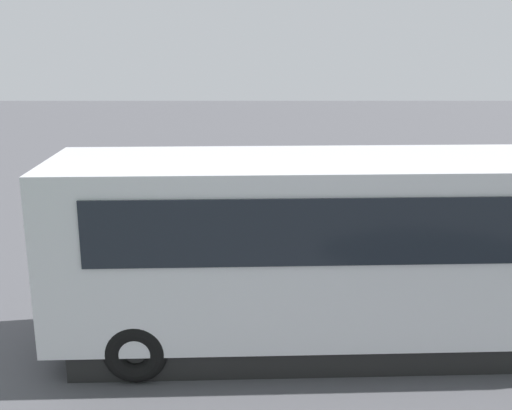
# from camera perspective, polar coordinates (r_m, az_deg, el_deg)

# --- Properties ---
(ground_plane) EXTENTS (80.00, 80.00, 0.00)m
(ground_plane) POSITION_cam_1_polar(r_m,az_deg,el_deg) (15.45, 2.94, -4.24)
(ground_plane) COLOR #4C4C51
(tour_bus) EXTENTS (9.70, 2.88, 3.25)m
(tour_bus) POSITION_cam_1_polar(r_m,az_deg,el_deg) (10.41, 8.18, -4.42)
(tour_bus) COLOR silver
(tour_bus) RESTS_ON ground_plane
(spectator_far_left) EXTENTS (0.58, 0.37, 1.71)m
(spectator_far_left) POSITION_cam_1_polar(r_m,az_deg,el_deg) (13.70, 12.80, -2.68)
(spectator_far_left) COLOR #473823
(spectator_far_left) RESTS_ON ground_plane
(spectator_left) EXTENTS (0.58, 0.33, 1.76)m
(spectator_left) POSITION_cam_1_polar(r_m,az_deg,el_deg) (13.42, 9.57, -2.70)
(spectator_left) COLOR black
(spectator_left) RESTS_ON ground_plane
(spectator_centre) EXTENTS (0.57, 0.38, 1.69)m
(spectator_centre) POSITION_cam_1_polar(r_m,az_deg,el_deg) (13.40, 5.28, -2.80)
(spectator_centre) COLOR black
(spectator_centre) RESTS_ON ground_plane
(spectator_right) EXTENTS (0.58, 0.37, 1.76)m
(spectator_right) POSITION_cam_1_polar(r_m,az_deg,el_deg) (13.34, 2.04, -2.60)
(spectator_right) COLOR black
(spectator_right) RESTS_ON ground_plane
(spectator_far_right) EXTENTS (0.57, 0.32, 1.71)m
(spectator_far_right) POSITION_cam_1_polar(r_m,az_deg,el_deg) (13.00, -1.91, -3.21)
(spectator_far_right) COLOR black
(spectator_far_right) RESTS_ON ground_plane
(parked_motorcycle_silver) EXTENTS (2.04, 0.66, 0.99)m
(parked_motorcycle_silver) POSITION_cam_1_polar(r_m,az_deg,el_deg) (13.06, 15.31, -6.18)
(parked_motorcycle_silver) COLOR black
(parked_motorcycle_silver) RESTS_ON ground_plane
(parked_motorcycle_dark) EXTENTS (2.05, 0.58, 0.99)m
(parked_motorcycle_dark) POSITION_cam_1_polar(r_m,az_deg,el_deg) (12.75, -5.59, -6.22)
(parked_motorcycle_dark) COLOR black
(parked_motorcycle_dark) RESTS_ON ground_plane
(stunt_motorcycle) EXTENTS (2.01, 0.81, 1.62)m
(stunt_motorcycle) POSITION_cam_1_polar(r_m,az_deg,el_deg) (18.66, -9.88, 2.06)
(stunt_motorcycle) COLOR black
(stunt_motorcycle) RESTS_ON ground_plane
(traffic_cone) EXTENTS (0.34, 0.34, 0.63)m
(traffic_cone) POSITION_cam_1_polar(r_m,az_deg,el_deg) (17.74, -4.80, -0.70)
(traffic_cone) COLOR orange
(traffic_cone) RESTS_ON ground_plane
(bay_line_a) EXTENTS (0.21, 3.52, 0.01)m
(bay_line_a) POSITION_cam_1_polar(r_m,az_deg,el_deg) (17.54, 10.23, -2.10)
(bay_line_a) COLOR white
(bay_line_a) RESTS_ON ground_plane
(bay_line_b) EXTENTS (0.26, 4.98, 0.01)m
(bay_line_b) POSITION_cam_1_polar(r_m,az_deg,el_deg) (17.26, 1.43, -2.14)
(bay_line_b) COLOR white
(bay_line_b) RESTS_ON ground_plane
(bay_line_c) EXTENTS (0.23, 4.00, 0.01)m
(bay_line_c) POSITION_cam_1_polar(r_m,az_deg,el_deg) (17.40, -7.45, -2.13)
(bay_line_c) COLOR white
(bay_line_c) RESTS_ON ground_plane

